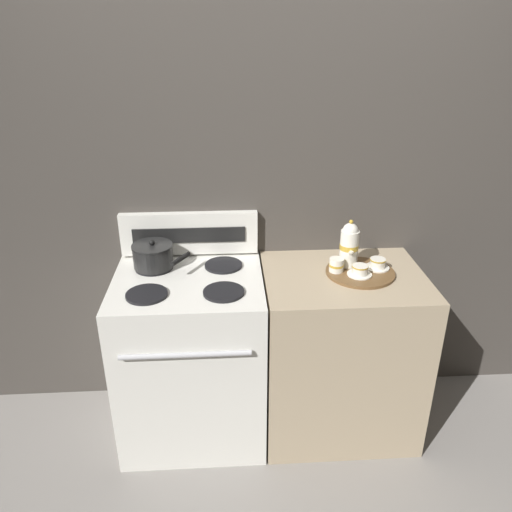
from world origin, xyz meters
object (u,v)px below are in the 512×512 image
Objects in this scene: stove at (192,357)px; teacup_left at (360,270)px; saucepan at (153,255)px; creamer_jug at (336,265)px; teapot at (349,245)px; serving_tray at (360,272)px; teacup_right at (378,263)px.

stove is 7.65× the size of teacup_left.
saucepan is 4.02× the size of creamer_jug.
teapot reaches higher than teacup_left.
stove is 0.55m from saucepan.
teapot reaches higher than serving_tray.
stove is 12.61× the size of creamer_jug.
teacup_left is at bearing -24.26° from creamer_jug.
teacup_left is (0.03, -0.11, -0.09)m from teapot.
stove is 2.71× the size of serving_tray.
teapot is 0.12m from creamer_jug.
stove is 7.65× the size of teacup_right.
teapot is 0.17m from teacup_right.
creamer_jug is (-0.12, 0.01, 0.04)m from serving_tray.
teacup_left is at bearing -1.73° from stove.
teacup_left is at bearing -147.24° from teacup_right.
saucepan is 1.01m from serving_tray.
teapot is 3.36× the size of creamer_jug.
teacup_right is (0.14, -0.04, -0.09)m from teapot.
creamer_jug is at bearing -7.40° from saucepan.
stove is at bearing -177.33° from teacup_right.
saucepan is at bearing 172.60° from creamer_jug.
serving_tray is at bearing -163.13° from teacup_right.
teapot is at bearing 6.01° from stove.
teacup_left is (0.98, -0.16, -0.03)m from saucepan.
stove is 1.04m from teacup_right.
serving_tray is at bearing 1.07° from stove.
teapot is (0.78, 0.08, 0.56)m from stove.
serving_tray is (0.83, 0.02, 0.45)m from stove.
teacup_right is at bearing -4.90° from saucepan.
creamer_jug is (-0.07, -0.06, -0.08)m from teapot.
teapot reaches higher than saucepan.
creamer_jug is at bearing 176.94° from serving_tray.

